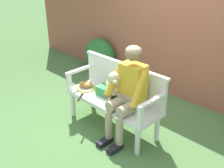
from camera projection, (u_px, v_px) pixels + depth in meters
ground_plane at (112, 127)px, 4.17m from camera, size 40.00×40.00×0.00m
brick_garden_fence at (180, 34)px, 4.76m from camera, size 8.00×0.30×2.23m
hedge_bush_far_right at (100, 56)px, 5.95m from camera, size 0.79×0.51×0.74m
garden_bench at (112, 103)px, 4.00m from camera, size 1.50×0.53×0.46m
bench_backrest at (123, 79)px, 4.01m from camera, size 1.54×0.06×0.50m
bench_armrest_left_end at (76, 75)px, 4.28m from camera, size 0.06×0.53×0.28m
bench_armrest_right_end at (148, 107)px, 3.37m from camera, size 0.06×0.53×0.28m
person_seated at (128, 91)px, 3.64m from camera, size 0.56×0.67×1.33m
dog_on_bench at (114, 85)px, 3.86m from camera, size 0.44×0.41×0.48m
tennis_racket at (85, 89)px, 4.26m from camera, size 0.45×0.55×0.03m
baseball_glove at (86, 85)px, 4.32m from camera, size 0.27×0.24×0.09m
sports_bag at (107, 91)px, 4.07m from camera, size 0.29×0.22×0.14m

